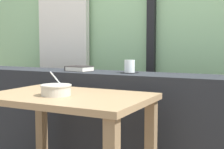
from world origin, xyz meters
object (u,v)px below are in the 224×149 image
object	(u,v)px
breakfast_table	(68,118)
soup_bowl	(56,90)
closed_book	(79,69)
coaster_square	(130,73)
juice_glass	(130,67)

from	to	relation	value
breakfast_table	soup_bowl	size ratio (longest dim) A/B	5.29
closed_book	soup_bowl	distance (m)	0.69
coaster_square	closed_book	bearing A→B (deg)	-178.73
breakfast_table	coaster_square	xyz separation A→B (m)	(0.12, 0.59, 0.22)
coaster_square	closed_book	world-z (taller)	closed_book
breakfast_table	soup_bowl	distance (m)	0.18
juice_glass	closed_book	world-z (taller)	juice_glass
juice_glass	soup_bowl	size ratio (longest dim) A/B	0.52
closed_book	breakfast_table	bearing A→B (deg)	-62.70
juice_glass	closed_book	bearing A→B (deg)	-178.73
juice_glass	coaster_square	bearing A→B (deg)	0.00
coaster_square	soup_bowl	size ratio (longest dim) A/B	0.57
closed_book	soup_bowl	bearing A→B (deg)	-67.94
coaster_square	closed_book	distance (m)	0.42
coaster_square	juice_glass	xyz separation A→B (m)	(0.00, 0.00, 0.04)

